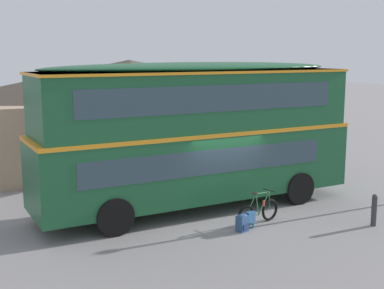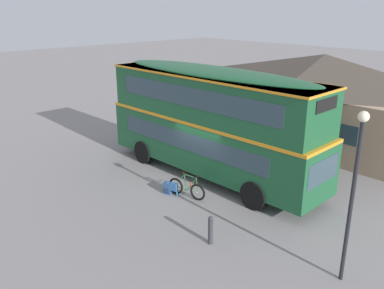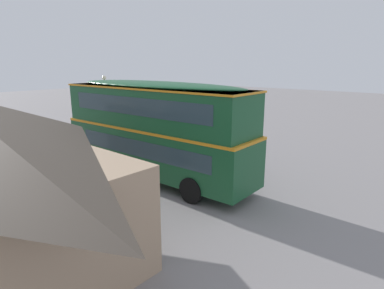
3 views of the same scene
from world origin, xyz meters
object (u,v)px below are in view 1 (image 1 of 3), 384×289
Objects in this scene: backpack_on_ground at (242,222)px; water_bottle_blue_sports at (253,224)px; double_decker_bus at (198,129)px; kerb_bollard at (374,210)px; touring_bicycle at (257,213)px.

backpack_on_ground is 0.48m from water_bottle_blue_sports.
double_decker_bus is 3.59m from water_bottle_blue_sports.
backpack_on_ground is 3.98m from kerb_bollard.
water_bottle_blue_sports is at bearing 12.08° from backpack_on_ground.
kerb_bollard is (3.72, -1.39, 0.23)m from backpack_on_ground.
backpack_on_ground is (-0.70, -0.28, -0.11)m from touring_bicycle.
water_bottle_blue_sports is at bearing -144.53° from touring_bicycle.
double_decker_bus is 20.83× the size of backpack_on_ground.
double_decker_bus is at bearing 92.32° from backpack_on_ground.
double_decker_bus reaches higher than backpack_on_ground.
touring_bicycle is (0.81, -2.29, -2.27)m from double_decker_bus.
backpack_on_ground is 0.53× the size of kerb_bollard.
backpack_on_ground is at bearing 159.52° from kerb_bollard.
touring_bicycle is at bearing 35.47° from water_bottle_blue_sports.
touring_bicycle is 0.42m from water_bottle_blue_sports.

